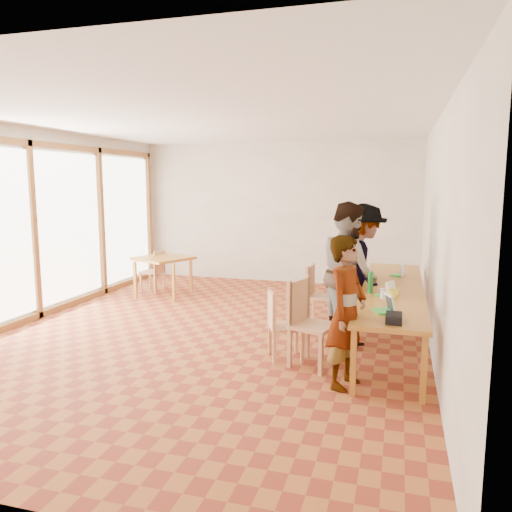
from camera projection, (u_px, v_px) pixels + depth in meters
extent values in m
plane|color=#A25627|center=(211.00, 333.00, 7.19)|extent=(8.00, 8.00, 0.00)
cube|color=silver|center=(277.00, 213.00, 10.77)|extent=(6.00, 0.10, 3.00)
cube|color=silver|center=(437.00, 236.00, 6.15)|extent=(0.10, 8.00, 3.00)
cube|color=white|center=(32.00, 225.00, 7.78)|extent=(0.10, 8.00, 3.00)
cube|color=white|center=(208.00, 118.00, 6.74)|extent=(6.00, 8.00, 0.04)
cube|color=#A66E25|center=(393.00, 289.00, 6.74)|extent=(0.80, 4.00, 0.05)
cube|color=#A66E25|center=(353.00, 363.00, 5.05)|extent=(0.06, 0.06, 0.70)
cube|color=#A66E25|center=(373.00, 286.00, 8.73)|extent=(0.06, 0.06, 0.70)
cube|color=#A66E25|center=(424.00, 370.00, 4.86)|extent=(0.06, 0.06, 0.70)
cube|color=#A66E25|center=(414.00, 289.00, 8.55)|extent=(0.06, 0.06, 0.70)
cube|color=#A66E25|center=(163.00, 258.00, 9.47)|extent=(0.90, 0.90, 0.05)
cube|color=#A66E25|center=(135.00, 280.00, 9.26)|extent=(0.05, 0.05, 0.70)
cube|color=#A66E25|center=(155.00, 273.00, 10.00)|extent=(0.05, 0.05, 0.70)
cube|color=#A66E25|center=(174.00, 283.00, 9.05)|extent=(0.05, 0.05, 0.70)
cube|color=#A66E25|center=(191.00, 275.00, 9.79)|extent=(0.05, 0.05, 0.70)
cube|color=tan|center=(286.00, 327.00, 6.10)|extent=(0.52, 0.52, 0.04)
cube|color=tan|center=(272.00, 309.00, 6.05)|extent=(0.19, 0.38, 0.42)
cube|color=tan|center=(314.00, 326.00, 5.84)|extent=(0.61, 0.61, 0.05)
cube|color=tan|center=(298.00, 301.00, 5.92)|extent=(0.20, 0.47, 0.50)
cube|color=tan|center=(322.00, 297.00, 7.56)|extent=(0.46, 0.46, 0.04)
cube|color=tan|center=(310.00, 280.00, 7.59)|extent=(0.07, 0.43, 0.45)
cube|color=tan|center=(345.00, 290.00, 7.87)|extent=(0.46, 0.46, 0.04)
cube|color=tan|center=(332.00, 274.00, 7.89)|extent=(0.05, 0.46, 0.48)
cube|color=tan|center=(152.00, 272.00, 9.92)|extent=(0.42, 0.42, 0.04)
cube|color=tan|center=(159.00, 261.00, 9.83)|extent=(0.07, 0.38, 0.40)
imported|color=gray|center=(347.00, 312.00, 5.24)|extent=(0.55, 0.68, 1.62)
imported|color=gray|center=(348.00, 272.00, 6.77)|extent=(1.03, 1.14, 1.91)
imported|color=gray|center=(363.00, 266.00, 7.37)|extent=(1.03, 1.35, 1.85)
cube|color=green|center=(383.00, 311.00, 5.45)|extent=(0.25, 0.29, 0.03)
cube|color=white|center=(390.00, 303.00, 5.44)|extent=(0.15, 0.23, 0.20)
cube|color=green|center=(385.00, 295.00, 6.25)|extent=(0.24, 0.28, 0.02)
cube|color=white|center=(391.00, 289.00, 6.19)|extent=(0.15, 0.22, 0.19)
cube|color=green|center=(397.00, 275.00, 7.57)|extent=(0.21, 0.25, 0.02)
cube|color=white|center=(403.00, 270.00, 7.52)|extent=(0.12, 0.21, 0.18)
imported|color=yellow|center=(393.00, 294.00, 6.09)|extent=(0.15, 0.15, 0.11)
cylinder|color=#156824|center=(370.00, 282.00, 6.38)|extent=(0.07, 0.07, 0.28)
cylinder|color=silver|center=(383.00, 295.00, 6.09)|extent=(0.07, 0.07, 0.09)
cylinder|color=white|center=(383.00, 291.00, 6.38)|extent=(0.08, 0.08, 0.06)
cube|color=#D33991|center=(392.00, 315.00, 5.32)|extent=(0.05, 0.10, 0.01)
cube|color=black|center=(394.00, 318.00, 5.05)|extent=(0.16, 0.26, 0.09)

